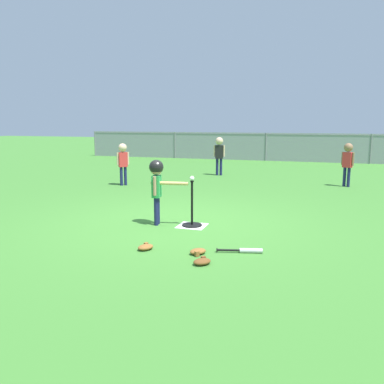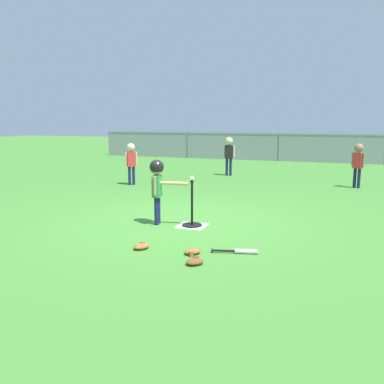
# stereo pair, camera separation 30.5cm
# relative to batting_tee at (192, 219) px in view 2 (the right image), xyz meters

# --- Properties ---
(ground_plane) EXTENTS (60.00, 60.00, 0.00)m
(ground_plane) POSITION_rel_batting_tee_xyz_m (-0.29, 0.16, -0.12)
(ground_plane) COLOR #3D7A2D
(home_plate) EXTENTS (0.44, 0.44, 0.01)m
(home_plate) POSITION_rel_batting_tee_xyz_m (0.00, -0.00, -0.12)
(home_plate) COLOR white
(home_plate) RESTS_ON ground_plane
(batting_tee) EXTENTS (0.32, 0.32, 0.73)m
(batting_tee) POSITION_rel_batting_tee_xyz_m (0.00, 0.00, 0.00)
(batting_tee) COLOR black
(batting_tee) RESTS_ON ground_plane
(baseball_on_tee) EXTENTS (0.07, 0.07, 0.07)m
(baseball_on_tee) POSITION_rel_batting_tee_xyz_m (0.00, -0.00, 0.65)
(baseball_on_tee) COLOR white
(baseball_on_tee) RESTS_ON batting_tee
(batter_child) EXTENTS (0.62, 0.30, 1.05)m
(batter_child) POSITION_rel_batting_tee_xyz_m (-0.56, -0.08, 0.63)
(batter_child) COLOR #191E4C
(batter_child) RESTS_ON ground_plane
(fielder_near_right) EXTENTS (0.30, 0.22, 1.10)m
(fielder_near_right) POSITION_rel_batting_tee_xyz_m (2.55, 4.91, 0.59)
(fielder_near_right) COLOR #191E4C
(fielder_near_right) RESTS_ON ground_plane
(fielder_near_left) EXTENTS (0.26, 0.24, 1.08)m
(fielder_near_left) POSITION_rel_batting_tee_xyz_m (-2.94, 3.40, 0.57)
(fielder_near_left) COLOR #191E4C
(fielder_near_left) RESTS_ON ground_plane
(fielder_deep_left) EXTENTS (0.34, 0.23, 1.16)m
(fielder_deep_left) POSITION_rel_batting_tee_xyz_m (-1.05, 6.04, 0.62)
(fielder_deep_left) COLOR #191E4C
(fielder_deep_left) RESTS_ON ground_plane
(spare_bat_silver) EXTENTS (0.58, 0.19, 0.06)m
(spare_bat_silver) POSITION_rel_batting_tee_xyz_m (1.06, -1.07, -0.09)
(spare_bat_silver) COLOR silver
(spare_bat_silver) RESTS_ON ground_plane
(glove_by_plate) EXTENTS (0.26, 0.27, 0.07)m
(glove_by_plate) POSITION_rel_batting_tee_xyz_m (0.49, -1.31, -0.08)
(glove_by_plate) COLOR brown
(glove_by_plate) RESTS_ON ground_plane
(glove_near_bats) EXTENTS (0.24, 0.27, 0.07)m
(glove_near_bats) POSITION_rel_batting_tee_xyz_m (-0.21, -1.34, -0.08)
(glove_near_bats) COLOR brown
(glove_near_bats) RESTS_ON ground_plane
(glove_tossed_aside) EXTENTS (0.26, 0.27, 0.07)m
(glove_tossed_aside) POSITION_rel_batting_tee_xyz_m (0.65, -1.65, -0.08)
(glove_tossed_aside) COLOR brown
(glove_tossed_aside) RESTS_ON ground_plane
(outfield_fence) EXTENTS (16.06, 0.06, 1.15)m
(outfield_fence) POSITION_rel_batting_tee_xyz_m (-0.29, 11.03, 0.50)
(outfield_fence) COLOR slate
(outfield_fence) RESTS_ON ground_plane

